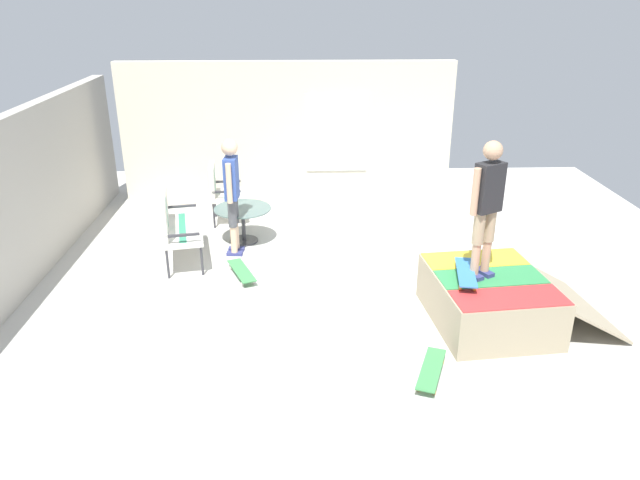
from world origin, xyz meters
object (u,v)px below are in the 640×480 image
object	(u,v)px
patio_table	(243,218)
person_watching	(232,188)
patio_chair_near_house	(220,188)
skateboard_by_bench	(242,271)
skate_ramp	(491,299)
person_skater	(487,201)
skateboard_spare	(431,370)
patio_bench	(174,222)
skateboard_on_ramp	(466,273)

from	to	relation	value
patio_table	person_watching	distance (m)	0.79
patio_chair_near_house	skateboard_by_bench	distance (m)	2.30
patio_chair_near_house	person_watching	world-z (taller)	person_watching
skate_ramp	patio_table	xyz separation A→B (m)	(2.61, 3.20, 0.10)
skate_ramp	person_watching	distance (m)	4.01
skate_ramp	person_skater	world-z (taller)	person_skater
patio_table	skateboard_spare	xyz separation A→B (m)	(-3.71, -2.26, -0.32)
patio_bench	skateboard_spare	world-z (taller)	patio_bench
patio_bench	person_skater	world-z (taller)	person_skater
person_skater	skateboard_spare	size ratio (longest dim) A/B	1.99
skateboard_on_ramp	person_skater	bearing A→B (deg)	-64.77
skate_ramp	person_skater	bearing A→B (deg)	82.15
patio_bench	skateboard_on_ramp	size ratio (longest dim) A/B	1.62
patio_bench	person_skater	bearing A→B (deg)	-115.51
skateboard_on_ramp	patio_chair_near_house	bearing A→B (deg)	42.67
skateboard_by_bench	skateboard_on_ramp	world-z (taller)	skateboard_on_ramp
patio_bench	patio_table	size ratio (longest dim) A/B	1.48
skate_ramp	skateboard_on_ramp	size ratio (longest dim) A/B	2.73
patio_chair_near_house	person_watching	size ratio (longest dim) A/B	0.58
skateboard_by_bench	patio_chair_near_house	bearing A→B (deg)	13.65
person_skater	skateboard_on_ramp	bearing A→B (deg)	115.23
skate_ramp	patio_table	distance (m)	4.13
patio_bench	patio_table	xyz separation A→B (m)	(0.70, -0.94, -0.21)
skateboard_on_ramp	patio_table	bearing A→B (deg)	46.71
patio_chair_near_house	patio_bench	bearing A→B (deg)	163.22
skateboard_by_bench	person_skater	bearing A→B (deg)	-113.96
person_watching	person_skater	world-z (taller)	person_skater
patio_chair_near_house	patio_table	xyz separation A→B (m)	(-0.90, -0.46, -0.21)
skateboard_on_ramp	person_watching	bearing A→B (deg)	52.76
patio_table	skateboard_spare	distance (m)	4.36
skateboard_on_ramp	patio_bench	bearing A→B (deg)	62.37
skate_ramp	patio_bench	world-z (taller)	patio_bench
person_watching	skateboard_on_ramp	bearing A→B (deg)	-127.24
person_skater	skateboard_by_bench	size ratio (longest dim) A/B	1.99
skateboard_by_bench	skateboard_on_ramp	xyz separation A→B (m)	(-1.40, -2.77, 0.61)
patio_chair_near_house	skateboard_on_ramp	world-z (taller)	patio_chair_near_house
patio_table	skateboard_by_bench	bearing A→B (deg)	-176.72
patio_table	person_watching	size ratio (longest dim) A/B	0.51
patio_table	skate_ramp	bearing A→B (deg)	-129.25
skateboard_spare	skate_ramp	bearing A→B (deg)	-40.27
skateboard_by_bench	skateboard_on_ramp	distance (m)	3.16
skate_ramp	patio_table	size ratio (longest dim) A/B	2.49
person_watching	skateboard_on_ramp	size ratio (longest dim) A/B	2.16
skateboard_spare	skateboard_on_ramp	world-z (taller)	skateboard_on_ramp
patio_table	skateboard_spare	world-z (taller)	patio_table
patio_chair_near_house	skateboard_on_ramp	distance (m)	4.86
skate_ramp	patio_table	world-z (taller)	skate_ramp
patio_bench	person_skater	size ratio (longest dim) A/B	0.82
patio_bench	patio_table	distance (m)	1.19
skateboard_on_ramp	skateboard_by_bench	bearing A→B (deg)	63.18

